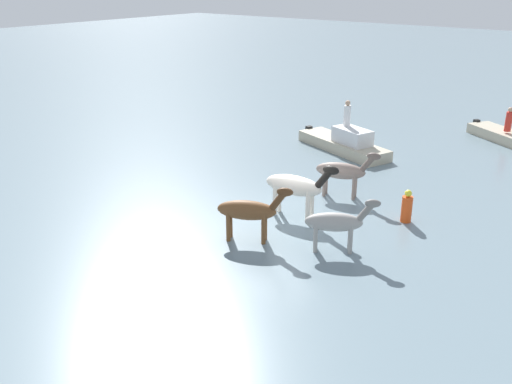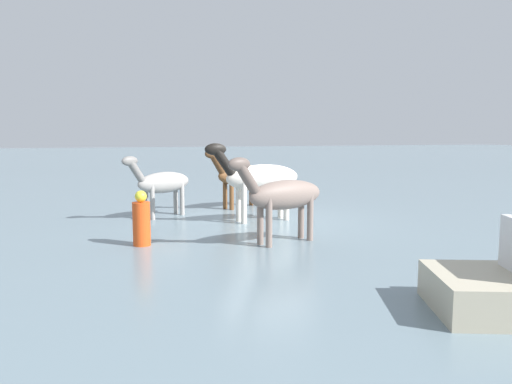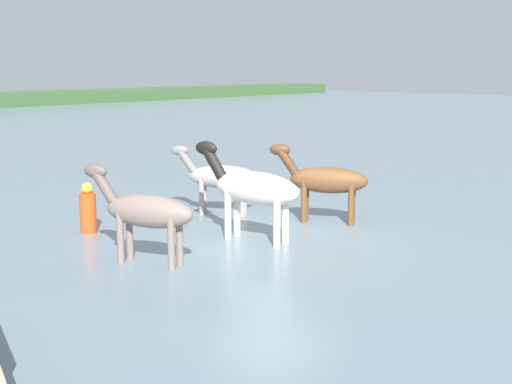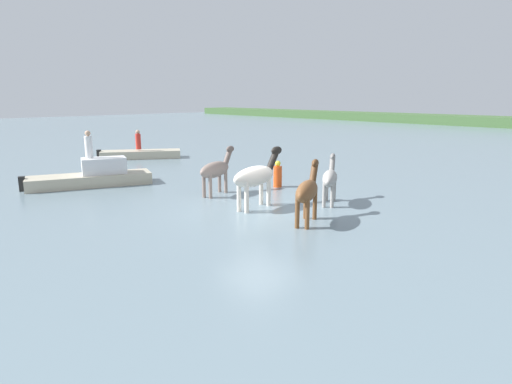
% 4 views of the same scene
% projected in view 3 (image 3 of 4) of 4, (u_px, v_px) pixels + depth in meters
% --- Properties ---
extents(ground_plane, '(146.66, 146.66, 0.00)m').
position_uv_depth(ground_plane, '(270.00, 239.00, 14.49)').
color(ground_plane, slate).
extents(horse_dun_straggler, '(1.43, 2.27, 1.85)m').
position_uv_depth(horse_dun_straggler, '(325.00, 180.00, 15.88)').
color(horse_dun_straggler, brown).
rests_on(horse_dun_straggler, ground_plane).
extents(horse_rear_stallion, '(1.48, 2.05, 1.72)m').
position_uv_depth(horse_rear_stallion, '(220.00, 177.00, 16.80)').
color(horse_rear_stallion, '#9E9993').
rests_on(horse_rear_stallion, ground_plane).
extents(horse_dark_mare, '(0.91, 2.67, 2.06)m').
position_uv_depth(horse_dark_mare, '(252.00, 188.00, 14.18)').
color(horse_dark_mare, silver).
rests_on(horse_dark_mare, ground_plane).
extents(horse_chestnut_trailing, '(1.10, 2.35, 1.84)m').
position_uv_depth(horse_chestnut_trailing, '(145.00, 211.00, 12.52)').
color(horse_chestnut_trailing, gray).
rests_on(horse_chestnut_trailing, ground_plane).
extents(buoy_channel_marker, '(0.36, 0.36, 1.14)m').
position_uv_depth(buoy_channel_marker, '(88.00, 210.00, 14.96)').
color(buoy_channel_marker, '#E54C19').
rests_on(buoy_channel_marker, ground_plane).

